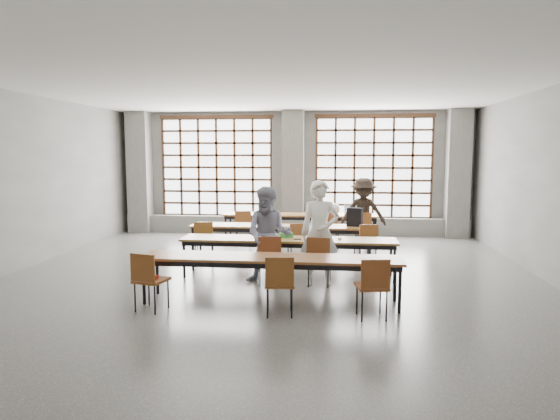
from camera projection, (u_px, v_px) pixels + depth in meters
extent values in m
plane|color=#4F4F4D|center=(268.00, 280.00, 9.12)|extent=(11.00, 11.00, 0.00)
plane|color=silver|center=(268.00, 85.00, 8.72)|extent=(11.00, 11.00, 0.00)
plane|color=#5B5B59|center=(294.00, 173.00, 14.35)|extent=(10.00, 0.00, 10.00)
plane|color=#5B5B59|center=(162.00, 233.00, 3.49)|extent=(10.00, 0.00, 10.00)
plane|color=#5B5B59|center=(8.00, 183.00, 9.47)|extent=(0.00, 11.00, 11.00)
cube|color=#595957|center=(140.00, 172.00, 14.57)|extent=(0.60, 0.55, 3.50)
cube|color=#595957|center=(293.00, 173.00, 14.07)|extent=(0.60, 0.55, 3.50)
cube|color=#595957|center=(458.00, 174.00, 13.57)|extent=(0.60, 0.55, 3.50)
cube|color=white|center=(217.00, 167.00, 14.56)|extent=(3.20, 0.02, 2.80)
cube|color=black|center=(217.00, 167.00, 14.48)|extent=(3.20, 0.05, 2.80)
cube|color=black|center=(217.00, 217.00, 14.65)|extent=(3.32, 0.07, 0.10)
cube|color=black|center=(216.00, 117.00, 14.32)|extent=(3.32, 0.07, 0.10)
cube|color=white|center=(373.00, 168.00, 14.06)|extent=(3.20, 0.02, 2.80)
cube|color=black|center=(374.00, 168.00, 13.98)|extent=(3.20, 0.05, 2.80)
cube|color=black|center=(372.00, 219.00, 14.15)|extent=(3.32, 0.07, 0.10)
cube|color=black|center=(375.00, 116.00, 13.82)|extent=(3.32, 0.07, 0.10)
cube|color=#595957|center=(293.00, 225.00, 14.32)|extent=(9.80, 0.35, 0.50)
cube|color=brown|center=(300.00, 215.00, 13.00)|extent=(4.00, 0.70, 0.04)
cube|color=black|center=(300.00, 217.00, 13.00)|extent=(3.90, 0.64, 0.08)
cylinder|color=black|center=(226.00, 229.00, 12.96)|extent=(0.05, 0.05, 0.69)
cylinder|color=black|center=(230.00, 226.00, 13.54)|extent=(0.05, 0.05, 0.69)
cylinder|color=black|center=(375.00, 232.00, 12.54)|extent=(0.05, 0.05, 0.69)
cylinder|color=black|center=(374.00, 228.00, 13.11)|extent=(0.05, 0.05, 0.69)
cube|color=brown|center=(281.00, 226.00, 10.99)|extent=(4.00, 0.70, 0.04)
cube|color=black|center=(281.00, 229.00, 11.00)|extent=(3.90, 0.64, 0.08)
cylinder|color=black|center=(193.00, 243.00, 10.96)|extent=(0.05, 0.05, 0.69)
cylinder|color=black|center=(200.00, 239.00, 11.53)|extent=(0.05, 0.05, 0.69)
cylinder|color=black|center=(370.00, 247.00, 10.53)|extent=(0.05, 0.05, 0.69)
cylinder|color=black|center=(368.00, 242.00, 11.11)|extent=(0.05, 0.05, 0.69)
cube|color=brown|center=(288.00, 239.00, 9.29)|extent=(4.00, 0.70, 0.04)
cube|color=black|center=(288.00, 243.00, 9.30)|extent=(3.90, 0.64, 0.08)
cylinder|color=black|center=(184.00, 259.00, 9.26)|extent=(0.05, 0.05, 0.69)
cylinder|color=black|center=(193.00, 253.00, 9.83)|extent=(0.05, 0.05, 0.69)
cylinder|color=black|center=(394.00, 265.00, 8.83)|extent=(0.05, 0.05, 0.69)
cylinder|color=black|center=(391.00, 258.00, 9.41)|extent=(0.05, 0.05, 0.69)
cube|color=brown|center=(271.00, 258.00, 7.66)|extent=(4.00, 0.70, 0.04)
cube|color=black|center=(271.00, 262.00, 7.66)|extent=(3.90, 0.64, 0.08)
cylinder|color=black|center=(144.00, 282.00, 7.62)|extent=(0.05, 0.05, 0.69)
cylinder|color=black|center=(157.00, 273.00, 8.20)|extent=(0.05, 0.05, 0.69)
cylinder|color=black|center=(400.00, 290.00, 7.20)|extent=(0.05, 0.05, 0.69)
cylinder|color=black|center=(395.00, 280.00, 7.77)|extent=(0.05, 0.05, 0.69)
cube|color=brown|center=(244.00, 227.00, 12.64)|extent=(0.47, 0.47, 0.04)
cube|color=brown|center=(243.00, 219.00, 12.41)|extent=(0.40, 0.08, 0.40)
cylinder|color=black|center=(244.00, 236.00, 12.66)|extent=(0.02, 0.02, 0.45)
cube|color=brown|center=(331.00, 228.00, 12.40)|extent=(0.48, 0.48, 0.04)
cube|color=brown|center=(329.00, 220.00, 12.18)|extent=(0.40, 0.09, 0.40)
cylinder|color=black|center=(331.00, 237.00, 12.42)|extent=(0.02, 0.02, 0.45)
cube|color=brown|center=(363.00, 229.00, 12.31)|extent=(0.44, 0.44, 0.04)
cube|color=brown|center=(363.00, 221.00, 12.08)|extent=(0.40, 0.05, 0.40)
cylinder|color=black|center=(363.00, 238.00, 12.33)|extent=(0.02, 0.02, 0.45)
cube|color=brown|center=(204.00, 241.00, 10.65)|extent=(0.49, 0.49, 0.04)
cube|color=brown|center=(203.00, 231.00, 10.43)|extent=(0.40, 0.10, 0.40)
cylinder|color=black|center=(205.00, 251.00, 10.68)|extent=(0.02, 0.02, 0.45)
cube|color=brown|center=(298.00, 243.00, 10.43)|extent=(0.52, 0.52, 0.04)
cube|color=brown|center=(300.00, 233.00, 10.21)|extent=(0.39, 0.14, 0.40)
cylinder|color=black|center=(298.00, 253.00, 10.46)|extent=(0.02, 0.02, 0.45)
cube|color=brown|center=(365.00, 244.00, 10.28)|extent=(0.52, 0.52, 0.04)
cube|color=brown|center=(369.00, 234.00, 10.06)|extent=(0.39, 0.14, 0.40)
cylinder|color=black|center=(365.00, 255.00, 10.30)|extent=(0.02, 0.02, 0.45)
cube|color=brown|center=(269.00, 259.00, 8.81)|extent=(0.51, 0.51, 0.04)
cube|color=brown|center=(270.00, 248.00, 8.59)|extent=(0.40, 0.13, 0.40)
cylinder|color=black|center=(269.00, 271.00, 8.84)|extent=(0.02, 0.02, 0.45)
cube|color=maroon|center=(320.00, 260.00, 8.71)|extent=(0.45, 0.45, 0.04)
cube|color=maroon|center=(318.00, 249.00, 8.49)|extent=(0.40, 0.06, 0.40)
cylinder|color=black|center=(319.00, 273.00, 8.74)|extent=(0.02, 0.02, 0.45)
cube|color=brown|center=(151.00, 280.00, 7.33)|extent=(0.51, 0.51, 0.04)
cube|color=brown|center=(143.00, 268.00, 7.12)|extent=(0.40, 0.13, 0.40)
cylinder|color=black|center=(152.00, 295.00, 7.36)|extent=(0.02, 0.02, 0.45)
cube|color=brown|center=(280.00, 284.00, 7.12)|extent=(0.47, 0.47, 0.04)
cube|color=brown|center=(280.00, 272.00, 6.90)|extent=(0.40, 0.08, 0.40)
cylinder|color=black|center=(280.00, 299.00, 7.15)|extent=(0.02, 0.02, 0.45)
cube|color=brown|center=(372.00, 287.00, 6.98)|extent=(0.48, 0.48, 0.04)
cube|color=brown|center=(376.00, 274.00, 6.75)|extent=(0.40, 0.10, 0.40)
cylinder|color=black|center=(371.00, 302.00, 7.00)|extent=(0.02, 0.02, 0.45)
imported|color=white|center=(320.00, 233.00, 8.71)|extent=(0.70, 0.49, 1.85)
imported|color=#191D4B|center=(269.00, 235.00, 8.81)|extent=(0.87, 0.70, 1.73)
imported|color=black|center=(363.00, 213.00, 12.31)|extent=(1.12, 0.66, 1.70)
cube|color=#B7B7BC|center=(318.00, 238.00, 9.28)|extent=(0.37, 0.27, 0.02)
cube|color=black|center=(318.00, 237.00, 9.27)|extent=(0.31, 0.19, 0.00)
cube|color=#B7B7BC|center=(318.00, 230.00, 9.40)|extent=(0.36, 0.08, 0.26)
cube|color=#90BBF9|center=(318.00, 232.00, 9.39)|extent=(0.31, 0.06, 0.21)
cube|color=#ADADB2|center=(352.00, 214.00, 12.89)|extent=(0.41, 0.33, 0.02)
cube|color=black|center=(352.00, 214.00, 12.88)|extent=(0.33, 0.24, 0.00)
cube|color=#ADADB2|center=(351.00, 209.00, 13.02)|extent=(0.37, 0.15, 0.26)
cube|color=#82B0E0|center=(351.00, 210.00, 13.01)|extent=(0.31, 0.12, 0.21)
ellipsoid|color=white|center=(340.00, 239.00, 9.16)|extent=(0.10, 0.06, 0.04)
cube|color=#2D8937|center=(286.00, 235.00, 9.37)|extent=(0.26, 0.15, 0.09)
cube|color=black|center=(298.00, 239.00, 9.17)|extent=(0.14, 0.08, 0.01)
cube|color=white|center=(268.00, 225.00, 10.97)|extent=(0.34, 0.28, 0.00)
cube|color=white|center=(286.00, 225.00, 10.98)|extent=(0.35, 0.30, 0.00)
cube|color=black|center=(355.00, 217.00, 10.84)|extent=(0.36, 0.27, 0.40)
ellipsoid|color=white|center=(335.00, 209.00, 12.93)|extent=(0.31, 0.28, 0.29)
cube|color=#B52316|center=(151.00, 277.00, 7.32)|extent=(0.21, 0.14, 0.06)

